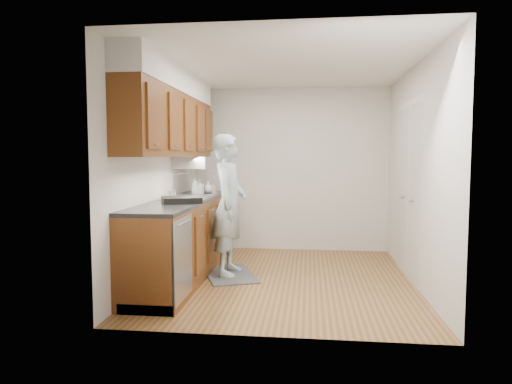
# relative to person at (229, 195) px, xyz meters

# --- Properties ---
(floor) EXTENTS (3.50, 3.50, 0.00)m
(floor) POSITION_rel_person_xyz_m (0.66, -0.11, -0.98)
(floor) COLOR #905F36
(floor) RESTS_ON ground
(ceiling) EXTENTS (3.50, 3.50, 0.00)m
(ceiling) POSITION_rel_person_xyz_m (0.66, -0.11, 1.52)
(ceiling) COLOR white
(ceiling) RESTS_ON wall_left
(wall_left) EXTENTS (0.02, 3.50, 2.50)m
(wall_left) POSITION_rel_person_xyz_m (-0.84, -0.11, 0.27)
(wall_left) COLOR silver
(wall_left) RESTS_ON floor
(wall_right) EXTENTS (0.02, 3.50, 2.50)m
(wall_right) POSITION_rel_person_xyz_m (2.16, -0.11, 0.27)
(wall_right) COLOR silver
(wall_right) RESTS_ON floor
(wall_back) EXTENTS (3.00, 0.02, 2.50)m
(wall_back) POSITION_rel_person_xyz_m (0.66, 1.64, 0.27)
(wall_back) COLOR silver
(wall_back) RESTS_ON floor
(counter) EXTENTS (0.64, 2.80, 1.30)m
(counter) POSITION_rel_person_xyz_m (-0.54, -0.11, -0.49)
(counter) COLOR brown
(counter) RESTS_ON floor
(upper_cabinets) EXTENTS (0.47, 2.80, 1.21)m
(upper_cabinets) POSITION_rel_person_xyz_m (-0.67, -0.06, 0.97)
(upper_cabinets) COLOR brown
(upper_cabinets) RESTS_ON wall_left
(closet_door) EXTENTS (0.02, 1.22, 2.05)m
(closet_door) POSITION_rel_person_xyz_m (2.15, 0.19, 0.04)
(closet_door) COLOR white
(closet_door) RESTS_ON wall_right
(floor_mat) EXTENTS (0.86, 1.08, 0.02)m
(floor_mat) POSITION_rel_person_xyz_m (0.00, -0.00, -0.97)
(floor_mat) COLOR #565759
(floor_mat) RESTS_ON floor
(person) EXTENTS (0.48, 0.70, 1.93)m
(person) POSITION_rel_person_xyz_m (0.00, 0.00, 0.00)
(person) COLOR #9EB7C0
(person) RESTS_ON floor_mat
(soap_bottle_a) EXTENTS (0.12, 0.12, 0.24)m
(soap_bottle_a) POSITION_rel_person_xyz_m (-0.59, 0.63, 0.08)
(soap_bottle_a) COLOR white
(soap_bottle_a) RESTS_ON counter
(soap_bottle_b) EXTENTS (0.10, 0.10, 0.20)m
(soap_bottle_b) POSITION_rel_person_xyz_m (-0.53, 0.69, 0.05)
(soap_bottle_b) COLOR white
(soap_bottle_b) RESTS_ON counter
(soap_bottle_c) EXTENTS (0.18, 0.18, 0.17)m
(soap_bottle_c) POSITION_rel_person_xyz_m (-0.45, 0.85, 0.04)
(soap_bottle_c) COLOR white
(soap_bottle_c) RESTS_ON counter
(steel_can) EXTENTS (0.09, 0.09, 0.13)m
(steel_can) POSITION_rel_person_xyz_m (-0.31, 0.62, 0.02)
(steel_can) COLOR #A5A5AA
(steel_can) RESTS_ON counter
(dish_rack) EXTENTS (0.52, 0.48, 0.07)m
(dish_rack) POSITION_rel_person_xyz_m (-0.44, -0.52, -0.01)
(dish_rack) COLOR black
(dish_rack) RESTS_ON counter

